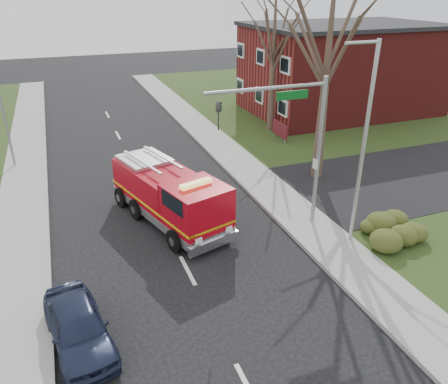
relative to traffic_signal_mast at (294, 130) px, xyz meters
name	(u,v)px	position (x,y,z in m)	size (l,w,h in m)	color
ground	(188,270)	(-5.21, -1.50, -4.71)	(120.00, 120.00, 0.00)	black
sidewalk_right	(324,239)	(0.99, -1.50, -4.63)	(2.40, 80.00, 0.15)	gray
sidewalk_left	(15,307)	(-11.41, -1.50, -4.63)	(2.40, 80.00, 0.15)	gray
brick_building	(341,69)	(13.79, 16.50, -1.05)	(15.40, 10.40, 7.25)	maroon
health_center_sign	(280,130)	(5.29, 11.00, -3.83)	(0.12, 2.00, 1.40)	#56141B
hedge_corner	(393,228)	(3.79, -2.50, -4.13)	(2.80, 2.00, 0.90)	#323915
bare_tree_near	(329,43)	(4.29, 4.50, 2.71)	(6.00, 6.00, 12.00)	#382A21
bare_tree_far	(274,41)	(5.79, 13.50, 1.78)	(5.25, 5.25, 10.50)	#382A21
traffic_signal_mast	(294,130)	(0.00, 0.00, 0.00)	(5.29, 0.18, 6.80)	gray
streetlight_pole	(363,143)	(1.93, -2.00, -0.16)	(1.48, 0.16, 8.40)	#B7BABF
utility_pole_far	(3,111)	(-12.01, 12.50, -1.21)	(0.14, 0.14, 7.00)	gray
fire_engine	(170,197)	(-4.79, 2.56, -3.43)	(4.30, 7.41, 2.83)	#A50714
parked_car_maroon	(78,327)	(-9.41, -4.03, -4.01)	(1.64, 4.07, 1.39)	#1B223B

